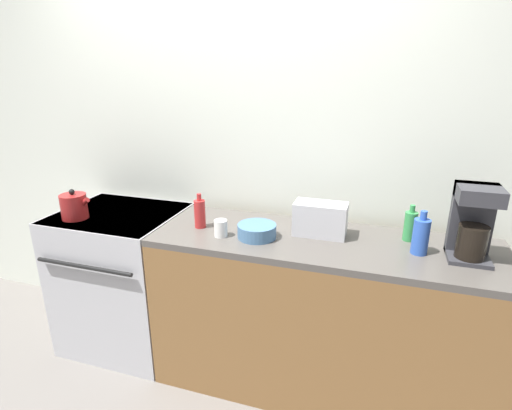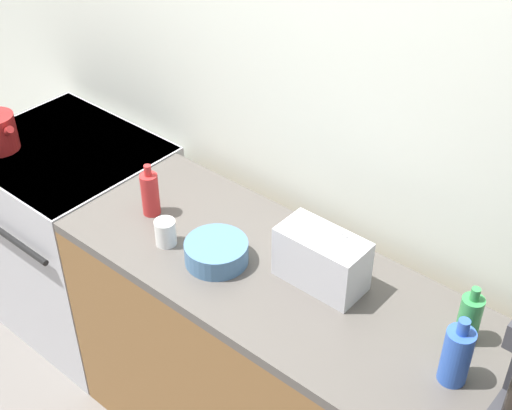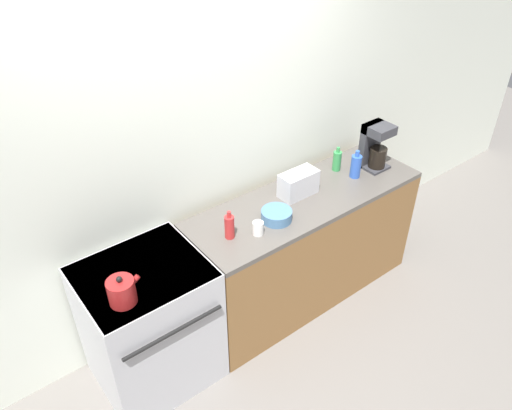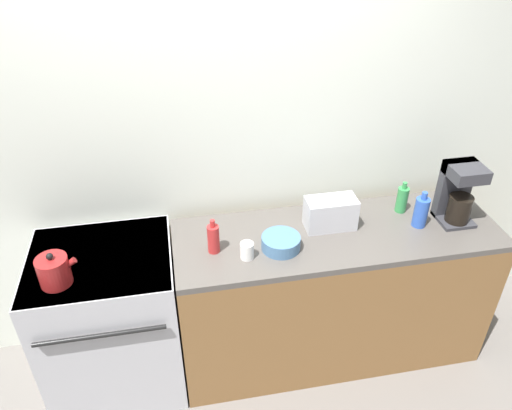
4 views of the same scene
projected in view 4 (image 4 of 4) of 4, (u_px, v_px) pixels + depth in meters
ground_plane at (235, 401)px, 2.92m from camera, size 12.00×12.00×0.00m
wall_back at (210, 149)px, 2.77m from camera, size 8.00×0.05×2.60m
stove at (112, 319)px, 2.82m from camera, size 0.74×0.68×0.92m
counter_block at (331, 294)px, 3.01m from camera, size 1.82×0.59×0.92m
kettle at (54, 271)px, 2.37m from camera, size 0.19×0.15×0.18m
toaster at (330, 213)px, 2.75m from camera, size 0.28×0.14×0.18m
coffee_maker at (458, 192)px, 2.76m from camera, size 0.19×0.19×0.36m
bottle_red at (213, 238)px, 2.57m from camera, size 0.06×0.06×0.20m
bottle_blue at (421, 212)px, 2.76m from camera, size 0.08×0.08×0.22m
bottle_green at (402, 199)px, 2.88m from camera, size 0.06×0.06×0.19m
cup_white at (247, 251)px, 2.55m from camera, size 0.07×0.07×0.09m
bowl at (281, 243)px, 2.62m from camera, size 0.21×0.21×0.07m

